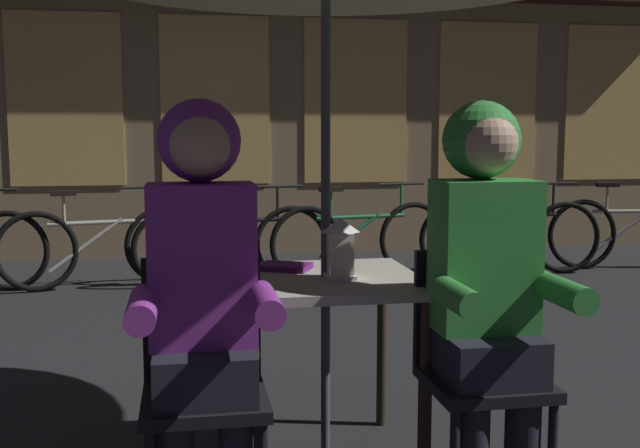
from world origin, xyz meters
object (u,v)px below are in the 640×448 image
(person_left_hooded, at_px, (202,273))
(bicycle_fifth, at_px, (510,236))
(chair_left, at_px, (204,375))
(cafe_table, at_px, (325,302))
(bicycle_third, at_px, (232,244))
(bicycle_furthest, at_px, (635,232))
(person_right_hooded, at_px, (487,263))
(lantern, at_px, (340,247))
(book, at_px, (285,267))
(bicycle_second, at_px, (101,246))
(bicycle_fourth, at_px, (361,239))
(chair_right, at_px, (478,360))

(person_left_hooded, height_order, bicycle_fifth, person_left_hooded)
(chair_left, bearing_deg, cafe_table, 37.55)
(bicycle_third, xyz_separation_m, bicycle_furthest, (3.78, 0.09, 0.00))
(cafe_table, bearing_deg, chair_left, -142.45)
(person_right_hooded, xyz_separation_m, bicycle_third, (-0.61, 3.98, -0.50))
(person_right_hooded, bearing_deg, lantern, 140.67)
(person_left_hooded, xyz_separation_m, bicycle_furthest, (4.13, 4.07, -0.50))
(cafe_table, relative_size, bicycle_furthest, 0.44)
(chair_left, distance_m, person_right_hooded, 1.03)
(bicycle_furthest, bearing_deg, book, -137.33)
(cafe_table, relative_size, bicycle_second, 0.45)
(lantern, relative_size, person_right_hooded, 0.17)
(bicycle_second, xyz_separation_m, bicycle_third, (1.08, -0.07, 0.00))
(lantern, xyz_separation_m, bicycle_third, (-0.18, 3.62, -0.51))
(bicycle_third, bearing_deg, person_right_hooded, -81.25)
(book, bearing_deg, chair_left, -96.68)
(bicycle_third, xyz_separation_m, bicycle_fifth, (2.50, 0.02, 0.00))
(cafe_table, bearing_deg, bicycle_furthest, 44.99)
(person_left_hooded, distance_m, bicycle_furthest, 5.82)
(person_right_hooded, relative_size, bicycle_furthest, 0.84)
(bicycle_fifth, bearing_deg, cafe_table, -123.53)
(cafe_table, height_order, bicycle_fourth, bicycle_fourth)
(bicycle_furthest, bearing_deg, lantern, -134.14)
(bicycle_second, height_order, bicycle_third, same)
(person_right_hooded, height_order, bicycle_fourth, person_right_hooded)
(bicycle_third, bearing_deg, chair_left, -95.05)
(book, bearing_deg, bicycle_furthest, 69.00)
(person_right_hooded, bearing_deg, chair_right, 90.00)
(bicycle_fourth, distance_m, bicycle_furthest, 2.65)
(bicycle_second, bearing_deg, cafe_table, -71.54)
(bicycle_fourth, height_order, bicycle_furthest, same)
(person_right_hooded, distance_m, book, 0.86)
(lantern, height_order, bicycle_furthest, lantern)
(bicycle_fifth, height_order, book, bicycle_fifth)
(bicycle_second, distance_m, bicycle_furthest, 4.86)
(cafe_table, relative_size, lantern, 3.20)
(bicycle_furthest, bearing_deg, person_left_hooded, -135.38)
(lantern, relative_size, chair_left, 0.27)
(cafe_table, distance_m, chair_left, 0.62)
(chair_left, distance_m, bicycle_furthest, 5.76)
(cafe_table, relative_size, person_right_hooded, 0.53)
(bicycle_second, bearing_deg, person_left_hooded, -79.78)
(chair_right, height_order, bicycle_fifth, chair_right)
(bicycle_third, bearing_deg, lantern, -87.21)
(chair_right, relative_size, bicycle_third, 0.52)
(bicycle_fifth, height_order, bicycle_furthest, same)
(bicycle_second, distance_m, bicycle_third, 1.08)
(lantern, xyz_separation_m, bicycle_fifth, (2.32, 3.64, -0.51))
(person_right_hooded, bearing_deg, cafe_table, 138.43)
(bicycle_fifth, bearing_deg, bicycle_fourth, 176.60)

